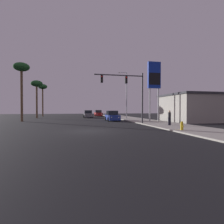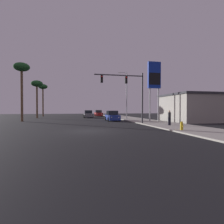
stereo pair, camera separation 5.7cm
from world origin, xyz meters
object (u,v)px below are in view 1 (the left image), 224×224
object	(u,v)px
traffic_light_mast	(129,88)
palm_tree_near	(21,70)
palm_tree_far	(43,88)
palm_tree_mid	(37,85)
gas_station_sign	(154,78)
fire_hydrant	(182,126)
pedestrian_on_sidewalk	(169,117)
car_grey	(88,114)
car_blue	(112,116)
car_red	(98,113)
street_lamp	(126,93)

from	to	relation	value
traffic_light_mast	palm_tree_near	distance (m)	17.31
palm_tree_far	palm_tree_mid	bearing A→B (deg)	-87.06
gas_station_sign	palm_tree_mid	size ratio (longest dim) A/B	1.12
fire_hydrant	pedestrian_on_sidewalk	bearing A→B (deg)	72.72
car_grey	fire_hydrant	distance (m)	26.95
palm_tree_far	gas_station_sign	bearing A→B (deg)	-50.85
car_blue	pedestrian_on_sidewalk	xyz separation A→B (m)	(4.40, -10.37, 0.27)
car_grey	palm_tree_far	xyz separation A→B (m)	(-11.35, 9.76, 6.73)
car_blue	palm_tree_near	bearing A→B (deg)	-5.01
fire_hydrant	palm_tree_mid	distance (m)	31.73
car_red	fire_hydrant	size ratio (longest dim) A/B	5.69
palm_tree_mid	traffic_light_mast	bearing A→B (deg)	-50.83
car_blue	gas_station_sign	world-z (taller)	gas_station_sign
car_red	fire_hydrant	world-z (taller)	car_red
car_red	palm_tree_far	bearing A→B (deg)	-8.63
palm_tree_mid	car_grey	bearing A→B (deg)	1.28
traffic_light_mast	street_lamp	size ratio (longest dim) A/B	0.72
car_red	palm_tree_far	size ratio (longest dim) A/B	0.50
palm_tree_near	palm_tree_mid	world-z (taller)	palm_tree_near
car_blue	gas_station_sign	bearing A→B (deg)	148.07
car_blue	pedestrian_on_sidewalk	world-z (taller)	pedestrian_on_sidewalk
fire_hydrant	palm_tree_far	distance (m)	40.64
car_blue	fire_hydrant	distance (m)	15.05
gas_station_sign	traffic_light_mast	bearing A→B (deg)	-146.85
car_red	traffic_light_mast	distance (m)	26.43
car_blue	fire_hydrant	size ratio (longest dim) A/B	5.67
car_blue	traffic_light_mast	xyz separation A→B (m)	(0.78, -6.84, 3.91)
street_lamp	pedestrian_on_sidewalk	bearing A→B (deg)	-86.93
street_lamp	palm_tree_near	size ratio (longest dim) A/B	0.98
car_red	palm_tree_far	world-z (taller)	palm_tree_far
car_blue	gas_station_sign	distance (m)	8.96
car_grey	palm_tree_near	size ratio (longest dim) A/B	0.47
fire_hydrant	palm_tree_near	world-z (taller)	palm_tree_near
gas_station_sign	car_grey	bearing A→B (deg)	120.47
pedestrian_on_sidewalk	palm_tree_near	xyz separation A→B (m)	(-18.56, 11.62, 6.93)
gas_station_sign	fire_hydrant	size ratio (longest dim) A/B	11.84
car_blue	palm_tree_far	bearing A→B (deg)	-55.68
traffic_light_mast	pedestrian_on_sidewalk	distance (m)	6.23
palm_tree_far	car_blue	bearing A→B (deg)	-55.74
street_lamp	palm_tree_mid	size ratio (longest dim) A/B	1.12
car_blue	fire_hydrant	xyz separation A→B (m)	(3.04, -14.74, -0.27)
car_red	car_blue	bearing A→B (deg)	88.45
car_grey	palm_tree_near	bearing A→B (deg)	42.75
car_blue	traffic_light_mast	world-z (taller)	traffic_light_mast
street_lamp	palm_tree_near	world-z (taller)	palm_tree_near
gas_station_sign	palm_tree_far	world-z (taller)	gas_station_sign
car_blue	gas_station_sign	xyz separation A→B (m)	(5.75, -3.59, 5.86)
fire_hydrant	traffic_light_mast	bearing A→B (deg)	105.97
traffic_light_mast	palm_tree_mid	bearing A→B (deg)	129.17
car_red	traffic_light_mast	size ratio (longest dim) A/B	0.67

